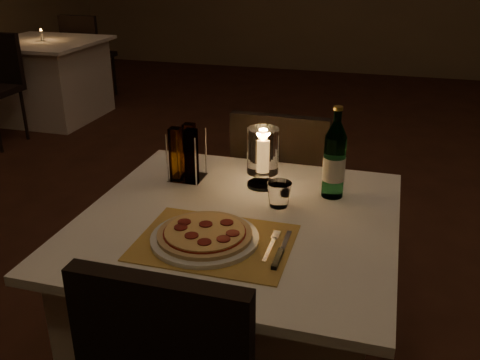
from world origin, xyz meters
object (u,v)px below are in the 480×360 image
(chair_far, at_px, (282,184))
(water_bottle, at_px, (334,161))
(plate, at_px, (205,238))
(tumbler, at_px, (279,194))
(hurricane_candle, at_px, (263,153))
(pizza, at_px, (205,233))
(neighbor_table_left, at_px, (48,80))
(main_table, at_px, (238,309))

(chair_far, bearing_deg, water_bottle, -60.24)
(plate, relative_size, water_bottle, 1.00)
(tumbler, height_order, hurricane_candle, hurricane_candle)
(pizza, bearing_deg, tumbler, 61.71)
(plate, height_order, water_bottle, water_bottle)
(tumbler, distance_m, neighbor_table_left, 4.00)
(plate, distance_m, tumbler, 0.33)
(main_table, distance_m, pizza, 0.44)
(chair_far, bearing_deg, main_table, -90.00)
(chair_far, distance_m, pizza, 0.92)
(main_table, height_order, water_bottle, water_bottle)
(hurricane_candle, height_order, neighbor_table_left, hurricane_candle)
(water_bottle, bearing_deg, hurricane_candle, 176.95)
(main_table, height_order, pizza, pizza)
(plate, bearing_deg, main_table, 74.48)
(water_bottle, xyz_separation_m, neighbor_table_left, (-3.01, 2.65, -0.50))
(main_table, distance_m, chair_far, 0.74)
(plate, distance_m, neighbor_table_left, 4.10)
(main_table, bearing_deg, neighbor_table_left, 133.49)
(tumbler, relative_size, hurricane_candle, 0.38)
(chair_far, distance_m, tumbler, 0.65)
(tumbler, bearing_deg, pizza, -118.29)
(chair_far, bearing_deg, pizza, -93.19)
(chair_far, xyz_separation_m, pizza, (-0.05, -0.89, 0.22))
(pizza, bearing_deg, hurricane_candle, 81.43)
(neighbor_table_left, bearing_deg, plate, -48.76)
(main_table, relative_size, pizza, 3.57)
(main_table, distance_m, water_bottle, 0.61)
(water_bottle, bearing_deg, tumbler, -141.38)
(tumbler, relative_size, neighbor_table_left, 0.08)
(chair_far, relative_size, hurricane_candle, 4.12)
(pizza, relative_size, water_bottle, 0.87)
(neighbor_table_left, bearing_deg, water_bottle, -41.32)
(hurricane_candle, bearing_deg, pizza, -98.57)
(water_bottle, distance_m, neighbor_table_left, 4.04)
(tumbler, bearing_deg, chair_far, 100.21)
(plate, height_order, tumbler, tumbler)
(tumbler, distance_m, hurricane_candle, 0.19)
(plate, distance_m, pizza, 0.02)
(plate, xyz_separation_m, pizza, (0.00, -0.00, 0.02))
(water_bottle, relative_size, hurricane_candle, 1.47)
(plate, relative_size, neighbor_table_left, 0.32)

